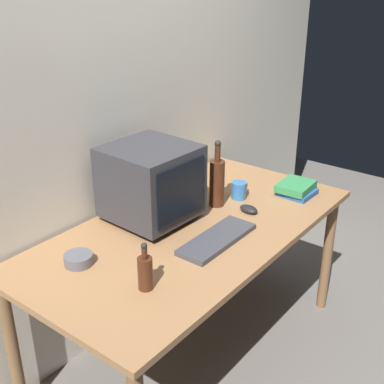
% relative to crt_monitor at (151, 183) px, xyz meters
% --- Properties ---
extents(ground_plane, '(6.00, 6.00, 0.00)m').
position_rel_crt_monitor_xyz_m(ground_plane, '(0.06, -0.20, -0.94)').
color(ground_plane, slate).
extents(back_wall, '(4.00, 0.08, 2.50)m').
position_rel_crt_monitor_xyz_m(back_wall, '(0.06, 0.29, 0.31)').
color(back_wall, silver).
rests_on(back_wall, ground).
extents(desk, '(1.69, 0.87, 0.75)m').
position_rel_crt_monitor_xyz_m(desk, '(0.06, -0.20, -0.27)').
color(desk, '#9E7047').
rests_on(desk, ground).
extents(crt_monitor, '(0.40, 0.40, 0.37)m').
position_rel_crt_monitor_xyz_m(crt_monitor, '(0.00, 0.00, 0.00)').
color(crt_monitor, '#333338').
rests_on(crt_monitor, desk).
extents(keyboard, '(0.42, 0.15, 0.02)m').
position_rel_crt_monitor_xyz_m(keyboard, '(0.02, -0.37, -0.18)').
color(keyboard, '#3F3F47').
rests_on(keyboard, desk).
extents(computer_mouse, '(0.07, 0.11, 0.04)m').
position_rel_crt_monitor_xyz_m(computer_mouse, '(0.35, -0.33, -0.17)').
color(computer_mouse, black).
rests_on(computer_mouse, desk).
extents(bottle_tall, '(0.08, 0.08, 0.35)m').
position_rel_crt_monitor_xyz_m(bottle_tall, '(0.32, -0.16, -0.06)').
color(bottle_tall, '#472314').
rests_on(bottle_tall, desk).
extents(bottle_short, '(0.06, 0.06, 0.20)m').
position_rel_crt_monitor_xyz_m(bottle_short, '(-0.44, -0.36, -0.12)').
color(bottle_short, '#472314').
rests_on(bottle_short, desk).
extents(book_stack, '(0.21, 0.18, 0.06)m').
position_rel_crt_monitor_xyz_m(book_stack, '(0.69, -0.42, -0.16)').
color(book_stack, '#28569E').
rests_on(book_stack, desk).
extents(mug, '(0.12, 0.08, 0.09)m').
position_rel_crt_monitor_xyz_m(mug, '(0.46, -0.20, -0.15)').
color(mug, '#3370B2').
rests_on(mug, desk).
extents(cd_spindle, '(0.12, 0.12, 0.04)m').
position_rel_crt_monitor_xyz_m(cd_spindle, '(-0.49, -0.03, -0.17)').
color(cd_spindle, '#595B66').
rests_on(cd_spindle, desk).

